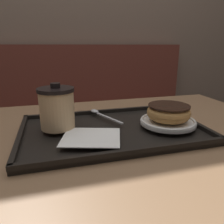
{
  "coord_description": "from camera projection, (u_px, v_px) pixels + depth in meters",
  "views": [
    {
      "loc": [
        -0.2,
        -0.58,
        1.0
      ],
      "look_at": [
        -0.04,
        -0.0,
        0.81
      ],
      "focal_mm": 35.0,
      "sensor_mm": 36.0,
      "label": 1
    }
  ],
  "objects": [
    {
      "name": "cafe_table",
      "position": [
        123.0,
        176.0,
        0.7
      ],
      "size": [
        1.09,
        0.77,
        0.75
      ],
      "color": "#846042",
      "rests_on": "ground_plane"
    },
    {
      "name": "coffee_cup_front",
      "position": [
        57.0,
        108.0,
        0.6
      ],
      "size": [
        0.1,
        0.1,
        0.13
      ],
      "color": "#E0B784",
      "rests_on": "serving_tray"
    },
    {
      "name": "serving_tray",
      "position": [
        112.0,
        130.0,
        0.64
      ],
      "size": [
        0.52,
        0.33,
        0.02
      ],
      "color": "black",
      "rests_on": "cafe_table"
    },
    {
      "name": "booth_bench",
      "position": [
        92.0,
        142.0,
        1.6
      ],
      "size": [
        1.45,
        0.44,
        1.0
      ],
      "color": "brown",
      "rests_on": "ground_plane"
    },
    {
      "name": "napkin_paper",
      "position": [
        91.0,
        137.0,
        0.55
      ],
      "size": [
        0.17,
        0.16,
        0.0
      ],
      "rotation": [
        0.0,
        0.0,
        -0.3
      ],
      "color": "white",
      "rests_on": "serving_tray"
    },
    {
      "name": "donut_chocolate_glazed",
      "position": [
        169.0,
        112.0,
        0.64
      ],
      "size": [
        0.13,
        0.13,
        0.04
      ],
      "color": "tan",
      "rests_on": "plate_with_chocolate_donut"
    },
    {
      "name": "wall_behind",
      "position": [
        76.0,
        15.0,
        1.54
      ],
      "size": [
        8.0,
        0.05,
        2.4
      ],
      "color": "#7A6656",
      "rests_on": "ground_plane"
    },
    {
      "name": "spoon",
      "position": [
        99.0,
        113.0,
        0.73
      ],
      "size": [
        0.08,
        0.16,
        0.01
      ],
      "rotation": [
        0.0,
        0.0,
        1.97
      ],
      "color": "silver",
      "rests_on": "serving_tray"
    },
    {
      "name": "plate_with_chocolate_donut",
      "position": [
        168.0,
        121.0,
        0.65
      ],
      "size": [
        0.16,
        0.16,
        0.01
      ],
      "color": "white",
      "rests_on": "serving_tray"
    }
  ]
}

